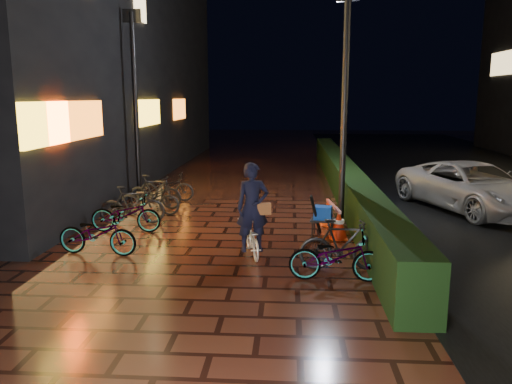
# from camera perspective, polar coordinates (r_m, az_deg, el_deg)

# --- Properties ---
(ground) EXTENTS (80.00, 80.00, 0.00)m
(ground) POSITION_cam_1_polar(r_m,az_deg,el_deg) (9.10, -5.99, -9.44)
(ground) COLOR #381911
(ground) RESTS_ON ground
(hedge) EXTENTS (0.70, 20.00, 1.00)m
(hedge) POSITION_cam_1_polar(r_m,az_deg,el_deg) (16.72, 9.96, 1.57)
(hedge) COLOR black
(hedge) RESTS_ON ground
(van) EXTENTS (3.77, 5.29, 1.34)m
(van) POSITION_cam_1_polar(r_m,az_deg,el_deg) (15.15, 23.53, 0.55)
(van) COLOR #B1B0B5
(van) RESTS_ON ground
(storefront_block) EXTENTS (12.09, 22.00, 9.00)m
(storefront_block) POSITION_cam_1_polar(r_m,az_deg,el_deg) (22.78, -25.77, 13.20)
(storefront_block) COLOR black
(storefront_block) RESTS_ON ground
(lamp_post_hedge) EXTENTS (0.54, 0.25, 5.71)m
(lamp_post_hedge) POSITION_cam_1_polar(r_m,az_deg,el_deg) (12.40, 10.10, 10.65)
(lamp_post_hedge) COLOR black
(lamp_post_hedge) RESTS_ON ground
(lamp_post_sf) EXTENTS (0.54, 0.16, 5.65)m
(lamp_post_sf) POSITION_cam_1_polar(r_m,az_deg,el_deg) (15.63, -13.63, 10.40)
(lamp_post_sf) COLOR black
(lamp_post_sf) RESTS_ON ground
(cyclist) EXTENTS (0.78, 1.39, 1.89)m
(cyclist) POSITION_cam_1_polar(r_m,az_deg,el_deg) (9.92, -0.43, -3.42)
(cyclist) COLOR silver
(cyclist) RESTS_ON ground
(traffic_barrier) EXTENTS (0.57, 1.62, 0.65)m
(traffic_barrier) POSITION_cam_1_polar(r_m,az_deg,el_deg) (11.93, 8.79, -2.96)
(traffic_barrier) COLOR red
(traffic_barrier) RESTS_ON ground
(cart_assembly) EXTENTS (0.63, 0.55, 1.01)m
(cart_assembly) POSITION_cam_1_polar(r_m,az_deg,el_deg) (11.42, 7.59, -2.56)
(cart_assembly) COLOR black
(cart_assembly) RESTS_ON ground
(parked_bikes_storefront) EXTENTS (1.85, 5.98, 0.96)m
(parked_bikes_storefront) POSITION_cam_1_polar(r_m,az_deg,el_deg) (13.16, -13.07, -1.28)
(parked_bikes_storefront) COLOR black
(parked_bikes_storefront) RESTS_ON ground
(parked_bikes_hedge) EXTENTS (1.80, 1.10, 0.96)m
(parked_bikes_hedge) POSITION_cam_1_polar(r_m,az_deg,el_deg) (9.02, 9.52, -6.67)
(parked_bikes_hedge) COLOR black
(parked_bikes_hedge) RESTS_ON ground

